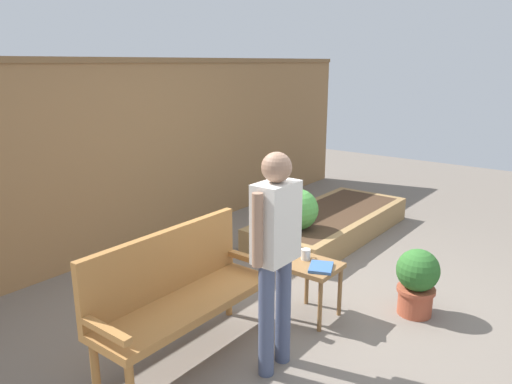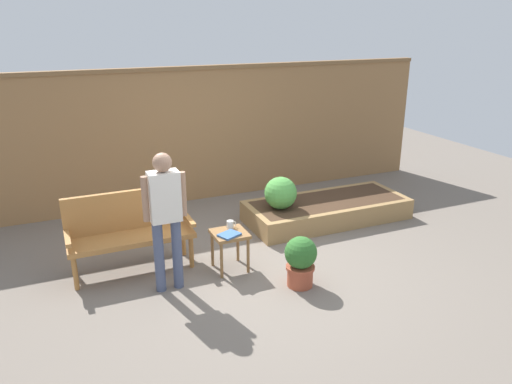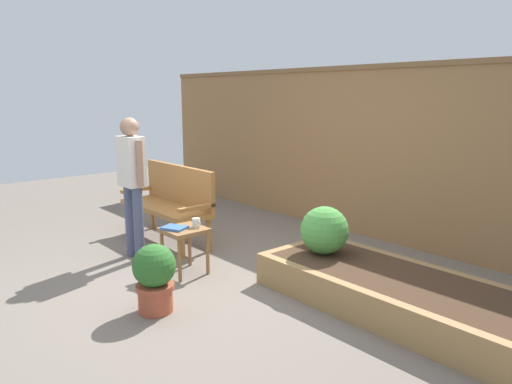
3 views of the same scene
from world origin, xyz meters
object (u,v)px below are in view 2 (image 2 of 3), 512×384
(person_by_bench, at_px, (165,210))
(shrub_near_bench, at_px, (281,193))
(book_on_table, at_px, (229,235))
(cup_on_table, at_px, (230,224))
(potted_boxwood, at_px, (301,260))
(side_table, at_px, (230,239))
(garden_bench, at_px, (129,226))

(person_by_bench, bearing_deg, shrub_near_bench, 28.87)
(book_on_table, xyz_separation_m, person_by_bench, (-0.74, -0.07, 0.44))
(cup_on_table, xyz_separation_m, book_on_table, (-0.09, -0.20, -0.03))
(potted_boxwood, bearing_deg, person_by_bench, 159.21)
(potted_boxwood, distance_m, shrub_near_bench, 1.64)
(side_table, bearing_deg, potted_boxwood, -48.87)
(cup_on_table, xyz_separation_m, person_by_bench, (-0.83, -0.27, 0.41))
(potted_boxwood, bearing_deg, book_on_table, 136.91)
(cup_on_table, xyz_separation_m, potted_boxwood, (0.53, -0.78, -0.21))
(book_on_table, distance_m, potted_boxwood, 0.87)
(side_table, height_order, potted_boxwood, potted_boxwood)
(book_on_table, height_order, potted_boxwood, potted_boxwood)
(cup_on_table, bearing_deg, side_table, -115.04)
(garden_bench, bearing_deg, potted_boxwood, -35.43)
(garden_bench, bearing_deg, cup_on_table, -19.27)
(book_on_table, relative_size, person_by_bench, 0.15)
(side_table, height_order, shrub_near_bench, shrub_near_bench)
(side_table, xyz_separation_m, book_on_table, (-0.04, -0.09, 0.10))
(person_by_bench, bearing_deg, book_on_table, 5.19)
(side_table, relative_size, shrub_near_bench, 1.05)
(garden_bench, distance_m, potted_boxwood, 2.04)
(cup_on_table, distance_m, shrub_near_bench, 1.29)
(potted_boxwood, xyz_separation_m, shrub_near_bench, (0.51, 1.54, 0.21))
(garden_bench, relative_size, side_table, 3.00)
(side_table, xyz_separation_m, potted_boxwood, (0.59, -0.67, -0.08))
(side_table, distance_m, person_by_bench, 0.95)
(cup_on_table, bearing_deg, person_by_bench, -161.97)
(side_table, xyz_separation_m, cup_on_table, (0.05, 0.11, 0.13))
(side_table, distance_m, potted_boxwood, 0.89)
(garden_bench, height_order, potted_boxwood, garden_bench)
(potted_boxwood, height_order, person_by_bench, person_by_bench)
(book_on_table, relative_size, shrub_near_bench, 0.50)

